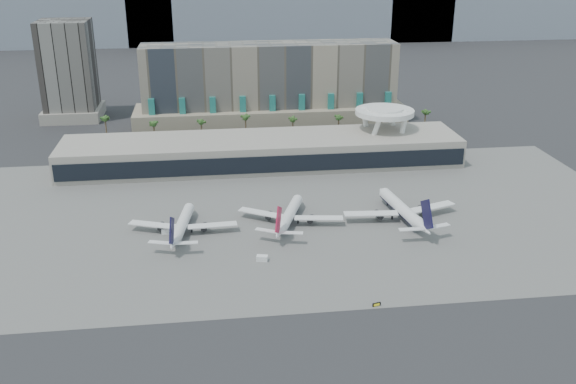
{
  "coord_description": "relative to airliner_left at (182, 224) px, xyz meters",
  "views": [
    {
      "loc": [
        -22.4,
        -152.39,
        91.51
      ],
      "look_at": [
        2.2,
        40.0,
        14.54
      ],
      "focal_mm": 40.0,
      "sensor_mm": 36.0,
      "label": 1
    }
  ],
  "objects": [
    {
      "name": "ground",
      "position": [
        32.74,
        -43.88,
        -3.28
      ],
      "size": [
        900.0,
        900.0,
        0.0
      ],
      "primitive_type": "plane",
      "color": "#232326",
      "rests_on": "ground"
    },
    {
      "name": "apron_pad",
      "position": [
        32.74,
        11.12,
        -3.25
      ],
      "size": [
        260.0,
        130.0,
        0.06
      ],
      "primitive_type": "cube",
      "color": "#5B5B59",
      "rests_on": "ground"
    },
    {
      "name": "mountain_ridge",
      "position": [
        60.61,
        426.12,
        26.61
      ],
      "size": [
        680.0,
        60.0,
        70.0
      ],
      "color": "gray",
      "rests_on": "ground"
    },
    {
      "name": "hotel",
      "position": [
        42.74,
        130.54,
        13.52
      ],
      "size": [
        140.0,
        30.0,
        42.0
      ],
      "color": "gray",
      "rests_on": "ground"
    },
    {
      "name": "office_tower",
      "position": [
        -62.26,
        156.12,
        19.65
      ],
      "size": [
        30.0,
        30.0,
        52.0
      ],
      "color": "black",
      "rests_on": "ground"
    },
    {
      "name": "terminal",
      "position": [
        32.74,
        65.96,
        3.23
      ],
      "size": [
        170.0,
        32.5,
        14.5
      ],
      "color": "#AEA499",
      "rests_on": "ground"
    },
    {
      "name": "saucer_structure",
      "position": [
        87.74,
        72.12,
        15.17
      ],
      "size": [
        26.0,
        26.0,
        21.89
      ],
      "color": "white",
      "rests_on": "ground"
    },
    {
      "name": "palm_row",
      "position": [
        39.74,
        101.12,
        7.21
      ],
      "size": [
        157.8,
        2.8,
        13.1
      ],
      "color": "brown",
      "rests_on": "ground"
    },
    {
      "name": "airliner_left",
      "position": [
        0.0,
        0.0,
        0.0
      ],
      "size": [
        36.22,
        37.54,
        13.02
      ],
      "rotation": [
        0.0,
        0.0,
        -0.15
      ],
      "color": "white",
      "rests_on": "ground"
    },
    {
      "name": "airliner_centre",
      "position": [
        36.27,
        3.2,
        0.05
      ],
      "size": [
        35.52,
        36.7,
        13.22
      ],
      "rotation": [
        0.0,
        0.0,
        -0.34
      ],
      "color": "white",
      "rests_on": "ground"
    },
    {
      "name": "airliner_right",
      "position": [
        75.79,
        1.78,
        0.46
      ],
      "size": [
        41.41,
        42.87,
        14.83
      ],
      "rotation": [
        0.0,
        0.0,
        0.13
      ],
      "color": "white",
      "rests_on": "ground"
    },
    {
      "name": "service_vehicle_a",
      "position": [
        -4.88,
        0.32,
        -2.34
      ],
      "size": [
        3.98,
        2.16,
        1.89
      ],
      "primitive_type": "cube",
      "rotation": [
        0.0,
        0.0,
        -0.07
      ],
      "color": "white",
      "rests_on": "ground"
    },
    {
      "name": "service_vehicle_b",
      "position": [
        24.57,
        -22.96,
        -2.42
      ],
      "size": [
        3.72,
        2.65,
        1.73
      ],
      "primitive_type": "cube",
      "rotation": [
        0.0,
        0.0,
        -0.23
      ],
      "color": "white",
      "rests_on": "ground"
    },
    {
      "name": "taxiway_sign",
      "position": [
        52.55,
        -52.66,
        -2.76
      ],
      "size": [
        2.36,
        0.85,
        1.07
      ],
      "rotation": [
        0.0,
        0.0,
        0.23
      ],
      "color": "black",
      "rests_on": "ground"
    }
  ]
}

